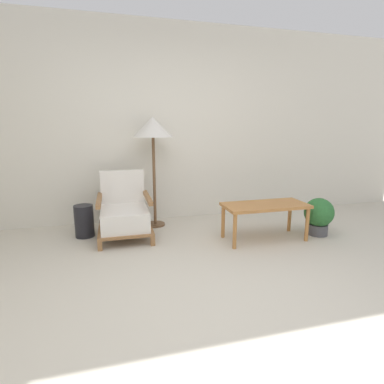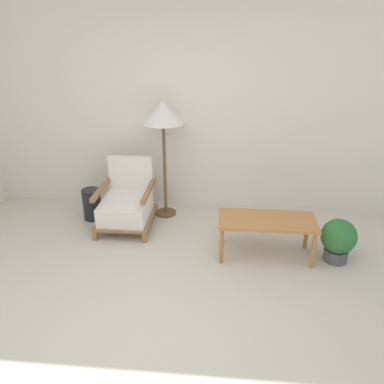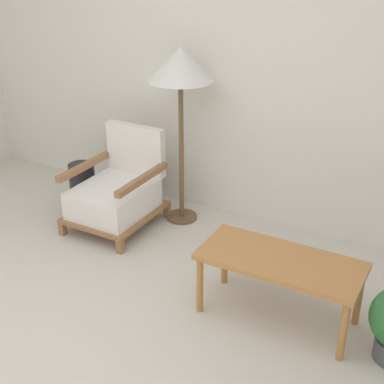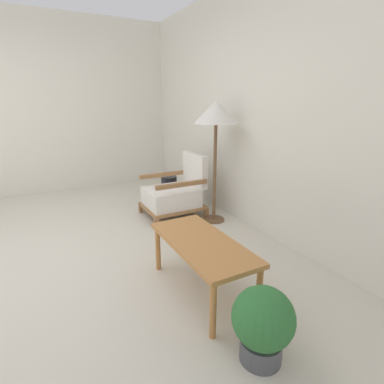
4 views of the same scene
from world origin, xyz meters
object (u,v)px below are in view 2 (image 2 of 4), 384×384
armchair (127,203)px  floor_lamp (163,116)px  vase (92,204)px  coffee_table (267,224)px  potted_plant (338,239)px

armchair → floor_lamp: (0.42, 0.33, 0.98)m
armchair → floor_lamp: 1.11m
floor_lamp → vase: bearing=-167.0°
armchair → coffee_table: armchair is taller
floor_lamp → vase: floor_lamp is taller
armchair → vase: 0.50m
coffee_table → potted_plant: potted_plant is taller
armchair → floor_lamp: size_ratio=0.54×
coffee_table → vase: coffee_table is taller
armchair → coffee_table: 1.68m
vase → coffee_table: bearing=-17.3°
vase → floor_lamp: bearing=13.0°
floor_lamp → vase: (-0.89, -0.21, -1.07)m
coffee_table → vase: size_ratio=2.52×
vase → potted_plant: 2.88m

